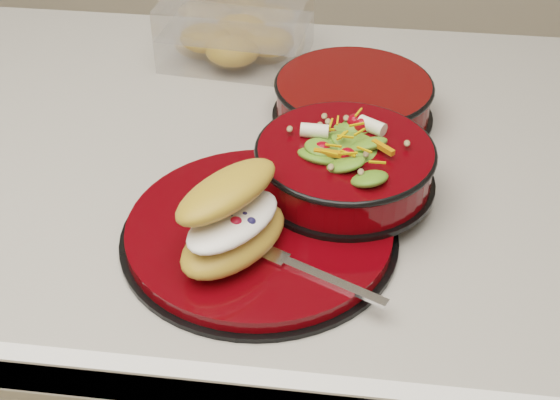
# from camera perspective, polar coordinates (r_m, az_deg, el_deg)

# --- Properties ---
(island_counter) EXTENTS (1.24, 0.74, 0.90)m
(island_counter) POSITION_cam_1_polar(r_m,az_deg,el_deg) (1.29, -2.57, -12.77)
(island_counter) COLOR silver
(island_counter) RESTS_ON ground
(dinner_plate) EXTENTS (0.30, 0.30, 0.02)m
(dinner_plate) POSITION_cam_1_polar(r_m,az_deg,el_deg) (0.84, -1.48, -2.36)
(dinner_plate) COLOR black
(dinner_plate) RESTS_ON island_counter
(salad_bowl) EXTENTS (0.21, 0.21, 0.09)m
(salad_bowl) POSITION_cam_1_polar(r_m,az_deg,el_deg) (0.87, 4.77, 2.97)
(salad_bowl) COLOR black
(salad_bowl) RESTS_ON dinner_plate
(croissant) EXTENTS (0.13, 0.17, 0.08)m
(croissant) POSITION_cam_1_polar(r_m,az_deg,el_deg) (0.78, -3.38, -1.43)
(croissant) COLOR #BD883A
(croissant) RESTS_ON dinner_plate
(fork) EXTENTS (0.14, 0.08, 0.00)m
(fork) POSITION_cam_1_polar(r_m,az_deg,el_deg) (0.77, 2.52, -5.36)
(fork) COLOR silver
(fork) RESTS_ON dinner_plate
(pastry_box) EXTENTS (0.22, 0.17, 0.09)m
(pastry_box) POSITION_cam_1_polar(r_m,az_deg,el_deg) (1.18, -3.20, 12.25)
(pastry_box) COLOR white
(pastry_box) RESTS_ON island_counter
(extra_bowl) EXTENTS (0.21, 0.21, 0.05)m
(extra_bowl) POSITION_cam_1_polar(r_m,az_deg,el_deg) (1.04, 5.38, 7.41)
(extra_bowl) COLOR black
(extra_bowl) RESTS_ON island_counter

